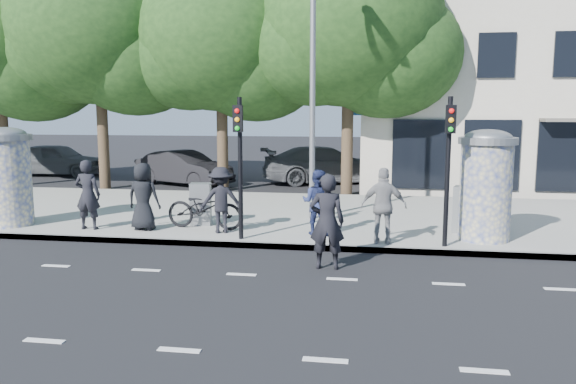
% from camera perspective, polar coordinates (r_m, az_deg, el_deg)
% --- Properties ---
extents(ground, '(120.00, 120.00, 0.00)m').
position_cam_1_polar(ground, '(10.04, -6.66, -10.62)').
color(ground, black).
rests_on(ground, ground).
extents(sidewalk, '(40.00, 8.00, 0.15)m').
position_cam_1_polar(sidewalk, '(17.13, 0.07, -2.35)').
color(sidewalk, gray).
rests_on(sidewalk, ground).
extents(curb, '(40.00, 0.10, 0.16)m').
position_cam_1_polar(curb, '(13.33, -2.56, -5.45)').
color(curb, slate).
rests_on(curb, ground).
extents(lane_dash_near, '(32.00, 0.12, 0.01)m').
position_cam_1_polar(lane_dash_near, '(8.09, -11.00, -15.50)').
color(lane_dash_near, silver).
rests_on(lane_dash_near, ground).
extents(lane_dash_far, '(32.00, 0.12, 0.01)m').
position_cam_1_polar(lane_dash_far, '(11.33, -4.75, -8.36)').
color(lane_dash_far, silver).
rests_on(lane_dash_far, ground).
extents(ad_column_left, '(1.36, 1.36, 2.65)m').
position_cam_1_polar(ad_column_left, '(16.88, -26.62, 1.63)').
color(ad_column_left, beige).
rests_on(ad_column_left, sidewalk).
extents(ad_column_right, '(1.36, 1.36, 2.65)m').
position_cam_1_polar(ad_column_right, '(14.18, 19.45, 0.92)').
color(ad_column_right, beige).
rests_on(ad_column_right, sidewalk).
extents(traffic_pole_near, '(0.22, 0.31, 3.40)m').
position_cam_1_polar(traffic_pole_near, '(13.36, -4.94, 3.93)').
color(traffic_pole_near, black).
rests_on(traffic_pole_near, sidewalk).
extents(traffic_pole_far, '(0.22, 0.31, 3.40)m').
position_cam_1_polar(traffic_pole_far, '(13.07, 15.99, 3.54)').
color(traffic_pole_far, black).
rests_on(traffic_pole_far, sidewalk).
extents(street_lamp, '(0.25, 0.93, 8.00)m').
position_cam_1_polar(street_lamp, '(15.95, 2.50, 13.88)').
color(street_lamp, slate).
rests_on(street_lamp, sidewalk).
extents(tree_mid_left, '(7.20, 7.20, 9.57)m').
position_cam_1_polar(tree_mid_left, '(24.53, -18.75, 15.51)').
color(tree_mid_left, '#38281C').
rests_on(tree_mid_left, ground).
extents(tree_near_left, '(6.80, 6.80, 8.97)m').
position_cam_1_polar(tree_near_left, '(22.84, -6.85, 15.35)').
color(tree_near_left, '#38281C').
rests_on(tree_near_left, ground).
extents(tree_center, '(7.00, 7.00, 9.30)m').
position_cam_1_polar(tree_center, '(21.68, 6.21, 16.40)').
color(tree_center, '#38281C').
rests_on(tree_center, ground).
extents(ped_a, '(0.89, 0.61, 1.76)m').
position_cam_1_polar(ped_a, '(15.00, -14.48, -0.45)').
color(ped_a, black).
rests_on(ped_a, sidewalk).
extents(ped_b, '(0.68, 0.46, 1.83)m').
position_cam_1_polar(ped_b, '(15.52, -19.68, -0.25)').
color(ped_b, black).
rests_on(ped_b, sidewalk).
extents(ped_c, '(0.90, 0.77, 1.64)m').
position_cam_1_polar(ped_c, '(14.02, 2.98, -1.04)').
color(ped_c, navy).
rests_on(ped_c, sidewalk).
extents(ped_d, '(1.23, 0.95, 1.68)m').
position_cam_1_polar(ped_d, '(14.32, -6.83, -0.81)').
color(ped_d, black).
rests_on(ped_d, sidewalk).
extents(ped_e, '(1.07, 0.64, 1.79)m').
position_cam_1_polar(ped_e, '(13.20, 9.70, -1.41)').
color(ped_e, gray).
rests_on(ped_e, sidewalk).
extents(man_road, '(0.74, 0.51, 1.98)m').
position_cam_1_polar(man_road, '(11.52, 3.98, -3.01)').
color(man_road, black).
rests_on(man_road, ground).
extents(bicycle, '(1.00, 2.17, 1.10)m').
position_cam_1_polar(bicycle, '(14.88, -8.46, -1.62)').
color(bicycle, black).
rests_on(bicycle, sidewalk).
extents(cabinet_left, '(0.60, 0.48, 1.14)m').
position_cam_1_polar(cabinet_left, '(15.41, -8.86, -1.22)').
color(cabinet_left, gray).
rests_on(cabinet_left, sidewalk).
extents(cabinet_right, '(0.66, 0.56, 1.19)m').
position_cam_1_polar(cabinet_right, '(14.92, 17.55, -1.73)').
color(cabinet_right, slate).
rests_on(cabinet_right, sidewalk).
extents(car_left, '(2.00, 4.78, 1.62)m').
position_cam_1_polar(car_left, '(30.26, -22.41, 3.08)').
color(car_left, '#4D5053').
rests_on(car_left, ground).
extents(car_mid, '(3.32, 4.79, 1.50)m').
position_cam_1_polar(car_mid, '(24.83, -10.55, 2.41)').
color(car_mid, black).
rests_on(car_mid, ground).
extents(car_right, '(4.18, 6.08, 1.64)m').
position_cam_1_polar(car_right, '(25.18, 3.84, 2.77)').
color(car_right, '#4B4D52').
rests_on(car_right, ground).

